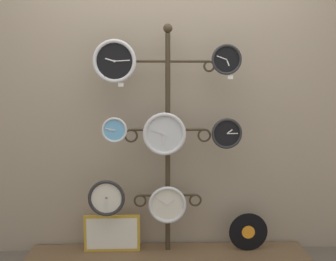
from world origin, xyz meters
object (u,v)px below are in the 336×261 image
at_px(clock_top_right, 227,60).
at_px(clock_bottom_left, 106,198).
at_px(clock_bottom_center, 167,205).
at_px(display_stand, 168,178).
at_px(clock_middle_right, 227,133).
at_px(vinyl_record, 248,232).
at_px(clock_top_left, 114,61).
at_px(clock_middle_left, 114,130).
at_px(picture_frame, 112,233).
at_px(clock_middle_center, 164,134).

distance_m(clock_top_right, clock_bottom_left, 1.38).
bearing_deg(clock_bottom_center, clock_top_right, -2.65).
height_order(clock_top_right, clock_bottom_left, clock_top_right).
bearing_deg(display_stand, clock_middle_right, -11.32).
distance_m(clock_bottom_center, vinyl_record, 0.69).
relative_size(clock_top_right, clock_bottom_center, 0.76).
relative_size(clock_top_left, clock_middle_left, 1.67).
bearing_deg(clock_top_left, clock_middle_left, -134.27).
bearing_deg(picture_frame, clock_middle_right, -4.28).
height_order(vinyl_record, picture_frame, vinyl_record).
bearing_deg(clock_middle_right, clock_middle_center, -179.56).
bearing_deg(clock_middle_center, clock_top_right, -2.21).
xyz_separation_m(display_stand, clock_top_left, (-0.39, -0.10, 0.90)).
relative_size(clock_top_left, clock_bottom_center, 1.08).
xyz_separation_m(clock_top_left, clock_bottom_left, (-0.08, -0.02, -1.03)).
bearing_deg(picture_frame, clock_middle_left, -63.88).
relative_size(display_stand, clock_bottom_center, 6.25).
height_order(clock_middle_center, clock_bottom_center, clock_middle_center).
relative_size(display_stand, clock_bottom_left, 6.52).
height_order(clock_bottom_left, clock_bottom_center, clock_bottom_left).
distance_m(clock_middle_center, clock_bottom_center, 0.55).
relative_size(clock_middle_right, picture_frame, 0.53).
height_order(clock_middle_left, clock_bottom_left, clock_middle_left).
bearing_deg(clock_middle_center, display_stand, 72.91).
distance_m(display_stand, clock_bottom_left, 0.50).
relative_size(vinyl_record, picture_frame, 0.70).
bearing_deg(clock_middle_center, clock_top_left, -178.76).
relative_size(clock_bottom_left, vinyl_record, 0.91).
distance_m(clock_top_right, clock_middle_right, 0.55).
height_order(clock_bottom_left, picture_frame, clock_bottom_left).
height_order(clock_top_right, clock_middle_left, clock_top_right).
relative_size(display_stand, clock_middle_center, 5.62).
bearing_deg(clock_middle_right, clock_top_right, -126.54).
relative_size(clock_bottom_center, vinyl_record, 0.95).
height_order(clock_top_right, clock_bottom_center, clock_top_right).
xyz_separation_m(clock_middle_left, picture_frame, (-0.04, 0.09, -0.84)).
relative_size(display_stand, clock_middle_left, 9.60).
bearing_deg(display_stand, clock_bottom_left, -166.03).
distance_m(display_stand, clock_top_left, 0.99).
distance_m(clock_middle_center, vinyl_record, 1.04).
distance_m(clock_bottom_left, picture_frame, 0.33).
bearing_deg(clock_middle_right, clock_bottom_left, -178.25).
bearing_deg(clock_bottom_center, clock_middle_right, 0.14).
distance_m(display_stand, clock_bottom_center, 0.21).
relative_size(clock_top_left, vinyl_record, 1.03).
xyz_separation_m(clock_middle_right, clock_bottom_left, (-0.92, -0.03, -0.49)).
relative_size(clock_middle_center, vinyl_record, 1.06).
distance_m(clock_top_left, clock_top_right, 0.82).
bearing_deg(display_stand, clock_top_right, -14.42).
bearing_deg(clock_bottom_center, clock_middle_center, -173.70).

